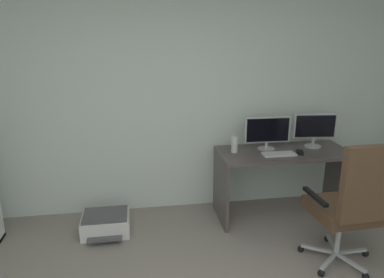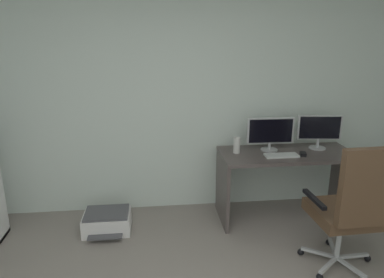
{
  "view_description": "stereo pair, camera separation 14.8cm",
  "coord_description": "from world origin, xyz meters",
  "px_view_note": "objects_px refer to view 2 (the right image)",
  "views": [
    {
      "loc": [
        -0.3,
        -1.25,
        1.93
      ],
      "look_at": [
        0.2,
        1.82,
        1.01
      ],
      "focal_mm": 33.11,
      "sensor_mm": 36.0,
      "label": 1
    },
    {
      "loc": [
        -0.15,
        -1.27,
        1.93
      ],
      "look_at": [
        0.2,
        1.82,
        1.01
      ],
      "focal_mm": 33.11,
      "sensor_mm": 36.0,
      "label": 2
    }
  ],
  "objects_px": {
    "office_chair": "(352,206)",
    "desktop_speaker": "(237,145)",
    "desk": "(286,170)",
    "printer": "(107,221)",
    "monitor_main": "(270,132)",
    "monitor_secondary": "(319,129)",
    "computer_mouse": "(303,154)",
    "keyboard": "(281,155)"
  },
  "relations": [
    {
      "from": "office_chair",
      "to": "desktop_speaker",
      "type": "bearing_deg",
      "value": 123.72
    },
    {
      "from": "desk",
      "to": "printer",
      "type": "xyz_separation_m",
      "value": [
        -1.89,
        -0.09,
        -0.44
      ]
    },
    {
      "from": "desktop_speaker",
      "to": "office_chair",
      "type": "distance_m",
      "value": 1.27
    },
    {
      "from": "monitor_main",
      "to": "desktop_speaker",
      "type": "distance_m",
      "value": 0.39
    },
    {
      "from": "monitor_main",
      "to": "monitor_secondary",
      "type": "distance_m",
      "value": 0.54
    },
    {
      "from": "desktop_speaker",
      "to": "printer",
      "type": "distance_m",
      "value": 1.54
    },
    {
      "from": "monitor_secondary",
      "to": "office_chair",
      "type": "height_order",
      "value": "office_chair"
    },
    {
      "from": "monitor_secondary",
      "to": "computer_mouse",
      "type": "bearing_deg",
      "value": -140.12
    },
    {
      "from": "office_chair",
      "to": "desk",
      "type": "bearing_deg",
      "value": 99.2
    },
    {
      "from": "monitor_main",
      "to": "printer",
      "type": "distance_m",
      "value": 1.93
    },
    {
      "from": "desk",
      "to": "keyboard",
      "type": "distance_m",
      "value": 0.26
    },
    {
      "from": "desktop_speaker",
      "to": "office_chair",
      "type": "xyz_separation_m",
      "value": [
        0.7,
        -1.05,
        -0.21
      ]
    },
    {
      "from": "desktop_speaker",
      "to": "printer",
      "type": "bearing_deg",
      "value": -174.25
    },
    {
      "from": "office_chair",
      "to": "keyboard",
      "type": "bearing_deg",
      "value": 106.9
    },
    {
      "from": "keyboard",
      "to": "computer_mouse",
      "type": "xyz_separation_m",
      "value": [
        0.23,
        -0.0,
        0.01
      ]
    },
    {
      "from": "desktop_speaker",
      "to": "printer",
      "type": "height_order",
      "value": "desktop_speaker"
    },
    {
      "from": "monitor_secondary",
      "to": "computer_mouse",
      "type": "height_order",
      "value": "monitor_secondary"
    },
    {
      "from": "monitor_main",
      "to": "monitor_secondary",
      "type": "relative_size",
      "value": 1.07
    },
    {
      "from": "desk",
      "to": "printer",
      "type": "distance_m",
      "value": 1.94
    },
    {
      "from": "computer_mouse",
      "to": "desktop_speaker",
      "type": "relative_size",
      "value": 0.59
    },
    {
      "from": "desk",
      "to": "monitor_main",
      "type": "relative_size",
      "value": 2.83
    },
    {
      "from": "computer_mouse",
      "to": "desktop_speaker",
      "type": "height_order",
      "value": "desktop_speaker"
    },
    {
      "from": "monitor_main",
      "to": "office_chair",
      "type": "bearing_deg",
      "value": -73.22
    },
    {
      "from": "computer_mouse",
      "to": "desktop_speaker",
      "type": "xyz_separation_m",
      "value": [
        -0.66,
        0.16,
        0.07
      ]
    },
    {
      "from": "desktop_speaker",
      "to": "monitor_secondary",
      "type": "bearing_deg",
      "value": 3.01
    },
    {
      "from": "computer_mouse",
      "to": "office_chair",
      "type": "xyz_separation_m",
      "value": [
        0.04,
        -0.88,
        -0.14
      ]
    },
    {
      "from": "keyboard",
      "to": "computer_mouse",
      "type": "relative_size",
      "value": 3.4
    },
    {
      "from": "desk",
      "to": "office_chair",
      "type": "relative_size",
      "value": 1.21
    },
    {
      "from": "keyboard",
      "to": "printer",
      "type": "height_order",
      "value": "keyboard"
    },
    {
      "from": "keyboard",
      "to": "office_chair",
      "type": "bearing_deg",
      "value": -72.95
    },
    {
      "from": "keyboard",
      "to": "monitor_main",
      "type": "bearing_deg",
      "value": 106.41
    },
    {
      "from": "monitor_secondary",
      "to": "computer_mouse",
      "type": "distance_m",
      "value": 0.38
    },
    {
      "from": "computer_mouse",
      "to": "keyboard",
      "type": "bearing_deg",
      "value": -164.19
    },
    {
      "from": "desk",
      "to": "office_chair",
      "type": "bearing_deg",
      "value": -80.8
    },
    {
      "from": "desk",
      "to": "desktop_speaker",
      "type": "xyz_separation_m",
      "value": [
        -0.54,
        0.05,
        0.29
      ]
    },
    {
      "from": "desk",
      "to": "monitor_main",
      "type": "xyz_separation_m",
      "value": [
        -0.17,
        0.1,
        0.4
      ]
    },
    {
      "from": "desktop_speaker",
      "to": "desk",
      "type": "bearing_deg",
      "value": -5.08
    },
    {
      "from": "desk",
      "to": "monitor_main",
      "type": "distance_m",
      "value": 0.45
    },
    {
      "from": "computer_mouse",
      "to": "printer",
      "type": "xyz_separation_m",
      "value": [
        -2.01,
        0.03,
        -0.66
      ]
    },
    {
      "from": "monitor_main",
      "to": "computer_mouse",
      "type": "height_order",
      "value": "monitor_main"
    },
    {
      "from": "monitor_main",
      "to": "desk",
      "type": "bearing_deg",
      "value": -29.58
    },
    {
      "from": "monitor_secondary",
      "to": "keyboard",
      "type": "xyz_separation_m",
      "value": [
        -0.48,
        -0.21,
        -0.21
      ]
    }
  ]
}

